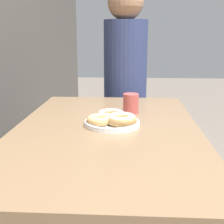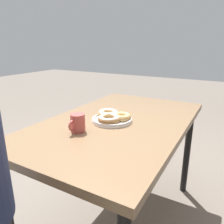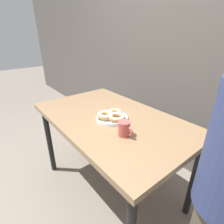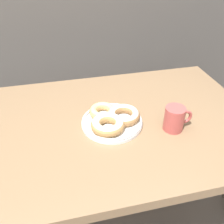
# 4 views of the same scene
# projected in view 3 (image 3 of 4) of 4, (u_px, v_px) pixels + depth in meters

# --- Properties ---
(ground_plane) EXTENTS (14.00, 14.00, 0.00)m
(ground_plane) POSITION_uv_depth(u_px,v_px,m) (84.00, 205.00, 1.52)
(ground_plane) COLOR #70665B
(wall_back) EXTENTS (8.00, 0.05, 2.60)m
(wall_back) POSITION_uv_depth(u_px,v_px,m) (180.00, 40.00, 1.61)
(wall_back) COLOR #56514C
(wall_back) RESTS_ON ground_plane
(dining_table) EXTENTS (1.29, 0.79, 0.77)m
(dining_table) POSITION_uv_depth(u_px,v_px,m) (111.00, 125.00, 1.40)
(dining_table) COLOR #846647
(dining_table) RESTS_ON ground_plane
(donut_plate) EXTENTS (0.26, 0.25, 0.06)m
(donut_plate) POSITION_uv_depth(u_px,v_px,m) (112.00, 116.00, 1.32)
(donut_plate) COLOR white
(donut_plate) RESTS_ON dining_table
(coffee_mug) EXTENTS (0.11, 0.08, 0.10)m
(coffee_mug) POSITION_uv_depth(u_px,v_px,m) (124.00, 129.00, 1.10)
(coffee_mug) COLOR #B74C47
(coffee_mug) RESTS_ON dining_table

